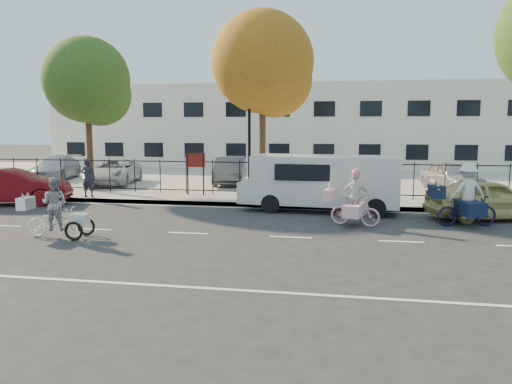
% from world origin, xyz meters
% --- Properties ---
extents(ground, '(120.00, 120.00, 0.00)m').
position_xyz_m(ground, '(0.00, 0.00, 0.00)').
color(ground, '#333334').
extents(road_markings, '(60.00, 9.52, 0.01)m').
position_xyz_m(road_markings, '(0.00, 0.00, 0.01)').
color(road_markings, silver).
rests_on(road_markings, ground).
extents(curb, '(60.00, 0.10, 0.15)m').
position_xyz_m(curb, '(0.00, 5.05, 0.07)').
color(curb, '#A8A399').
rests_on(curb, ground).
extents(sidewalk, '(60.00, 2.20, 0.15)m').
position_xyz_m(sidewalk, '(0.00, 6.10, 0.07)').
color(sidewalk, '#A8A399').
rests_on(sidewalk, ground).
extents(parking_lot, '(60.00, 15.60, 0.15)m').
position_xyz_m(parking_lot, '(0.00, 15.00, 0.07)').
color(parking_lot, '#A8A399').
rests_on(parking_lot, ground).
extents(iron_fence, '(58.00, 0.06, 1.50)m').
position_xyz_m(iron_fence, '(0.00, 7.20, 0.90)').
color(iron_fence, black).
rests_on(iron_fence, sidewalk).
extents(building, '(34.00, 10.00, 6.00)m').
position_xyz_m(building, '(0.00, 25.00, 3.00)').
color(building, silver).
rests_on(building, ground).
extents(lamppost, '(0.36, 0.36, 4.33)m').
position_xyz_m(lamppost, '(0.50, 6.80, 3.11)').
color(lamppost, black).
rests_on(lamppost, sidewalk).
extents(street_sign, '(0.85, 0.06, 1.80)m').
position_xyz_m(street_sign, '(-1.85, 6.80, 1.42)').
color(street_sign, black).
rests_on(street_sign, sidewalk).
extents(zebra_trike, '(1.99, 0.77, 1.70)m').
position_xyz_m(zebra_trike, '(-3.48, -1.16, 0.66)').
color(zebra_trike, white).
rests_on(zebra_trike, ground).
extents(unicorn_bike, '(1.83, 1.31, 1.80)m').
position_xyz_m(unicorn_bike, '(4.76, 1.98, 0.67)').
color(unicorn_bike, '#D19FAD').
rests_on(unicorn_bike, ground).
extents(bull_bike, '(2.18, 1.52, 1.96)m').
position_xyz_m(bull_bike, '(8.18, 2.55, 0.78)').
color(bull_bike, black).
rests_on(bull_bike, ground).
extents(white_van, '(5.86, 2.38, 2.03)m').
position_xyz_m(white_van, '(3.66, 4.50, 1.12)').
color(white_van, silver).
rests_on(white_van, ground).
extents(red_sedan, '(4.57, 2.78, 1.42)m').
position_xyz_m(red_sedan, '(-8.48, 3.89, 0.71)').
color(red_sedan, '#5F0A12').
rests_on(red_sedan, ground).
extents(gold_sedan, '(4.31, 2.58, 1.37)m').
position_xyz_m(gold_sedan, '(9.17, 3.82, 0.69)').
color(gold_sedan, tan).
rests_on(gold_sedan, ground).
extents(pedestrian, '(0.62, 0.43, 1.62)m').
position_xyz_m(pedestrian, '(-6.07, 5.40, 0.96)').
color(pedestrian, black).
rests_on(pedestrian, sidewalk).
extents(lot_car_a, '(2.77, 4.79, 1.31)m').
position_xyz_m(lot_car_a, '(-11.29, 11.34, 0.80)').
color(lot_car_a, '#A4A6AC').
rests_on(lot_car_a, parking_lot).
extents(lot_car_b, '(2.91, 4.89, 1.27)m').
position_xyz_m(lot_car_b, '(-7.16, 9.91, 0.79)').
color(lot_car_b, silver).
rests_on(lot_car_b, parking_lot).
extents(lot_car_c, '(2.10, 4.40, 1.39)m').
position_xyz_m(lot_car_c, '(-1.33, 11.07, 0.85)').
color(lot_car_c, '#4E5056').
rests_on(lot_car_c, parking_lot).
extents(lot_car_d, '(2.71, 4.17, 1.32)m').
position_xyz_m(lot_car_d, '(9.29, 10.49, 0.81)').
color(lot_car_d, '#9C9EA3').
rests_on(lot_car_d, parking_lot).
extents(tree_west, '(3.86, 3.86, 7.08)m').
position_xyz_m(tree_west, '(-6.94, 7.54, 4.95)').
color(tree_west, '#442D1D').
rests_on(tree_west, ground).
extents(tree_mid, '(4.32, 4.32, 7.92)m').
position_xyz_m(tree_mid, '(1.08, 7.55, 5.55)').
color(tree_mid, '#442D1D').
rests_on(tree_mid, ground).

